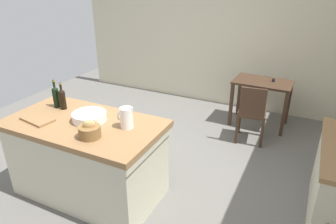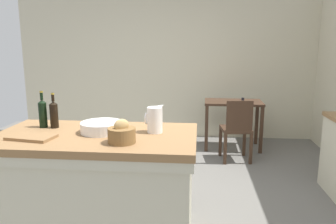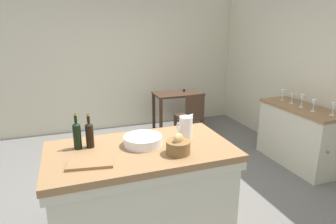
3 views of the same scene
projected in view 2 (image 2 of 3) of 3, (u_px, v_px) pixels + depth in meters
ground_plane at (145, 199)px, 3.58m from camera, size 6.76×6.76×0.00m
wall_back at (168, 64)px, 5.85m from camera, size 5.32×0.12×2.60m
island_table at (98, 181)px, 2.83m from camera, size 1.68×0.93×0.91m
writing_desk at (233, 109)px, 5.24m from camera, size 0.91×0.58×0.81m
wooden_chair at (237, 128)px, 4.63m from camera, size 0.45×0.45×0.90m
pitcher at (155, 119)px, 2.77m from camera, size 0.17×0.13×0.26m
wash_bowl at (102, 127)px, 2.79m from camera, size 0.36×0.36×0.09m
bread_basket at (122, 134)px, 2.48m from camera, size 0.21×0.21×0.19m
cutting_board at (31, 137)px, 2.61m from camera, size 0.39×0.26×0.02m
wine_bottle_dark at (54, 114)px, 2.93m from camera, size 0.07×0.07×0.31m
wine_bottle_amber at (43, 113)px, 2.94m from camera, size 0.07×0.07×0.33m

